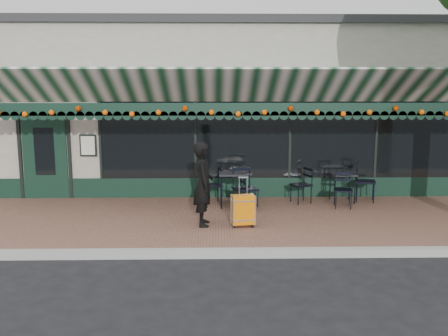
{
  "coord_description": "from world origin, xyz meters",
  "views": [
    {
      "loc": [
        -0.52,
        -7.96,
        2.88
      ],
      "look_at": [
        -0.32,
        1.6,
        1.3
      ],
      "focal_mm": 38.0,
      "sensor_mm": 36.0,
      "label": 1
    }
  ],
  "objects_px": {
    "cafe_table_a": "(343,176)",
    "chair_a_left": "(301,185)",
    "suitcase": "(243,210)",
    "woman": "(203,184)",
    "chair_a_front": "(343,190)",
    "cafe_table_b": "(233,176)",
    "chair_b_left": "(213,186)",
    "chair_a_right": "(365,182)",
    "chair_b_front": "(244,189)",
    "chair_b_right": "(249,190)"
  },
  "relations": [
    {
      "from": "cafe_table_b",
      "to": "chair_b_front",
      "type": "bearing_deg",
      "value": -58.7
    },
    {
      "from": "chair_a_right",
      "to": "chair_b_front",
      "type": "bearing_deg",
      "value": 121.07
    },
    {
      "from": "chair_b_left",
      "to": "chair_b_front",
      "type": "distance_m",
      "value": 1.01
    },
    {
      "from": "woman",
      "to": "cafe_table_b",
      "type": "height_order",
      "value": "woman"
    },
    {
      "from": "chair_b_right",
      "to": "chair_b_front",
      "type": "height_order",
      "value": "chair_b_front"
    },
    {
      "from": "suitcase",
      "to": "chair_a_left",
      "type": "bearing_deg",
      "value": 43.19
    },
    {
      "from": "cafe_table_a",
      "to": "cafe_table_b",
      "type": "xyz_separation_m",
      "value": [
        -2.71,
        -0.37,
        0.09
      ]
    },
    {
      "from": "chair_a_left",
      "to": "chair_b_front",
      "type": "distance_m",
      "value": 1.59
    },
    {
      "from": "cafe_table_b",
      "to": "chair_a_front",
      "type": "relative_size",
      "value": 0.98
    },
    {
      "from": "woman",
      "to": "chair_a_left",
      "type": "distance_m",
      "value": 3.03
    },
    {
      "from": "cafe_table_a",
      "to": "chair_a_front",
      "type": "xyz_separation_m",
      "value": [
        -0.14,
        -0.58,
        -0.23
      ]
    },
    {
      "from": "chair_a_front",
      "to": "chair_a_left",
      "type": "bearing_deg",
      "value": 159.88
    },
    {
      "from": "chair_a_front",
      "to": "chair_a_right",
      "type": "bearing_deg",
      "value": 51.04
    },
    {
      "from": "suitcase",
      "to": "chair_a_right",
      "type": "distance_m",
      "value": 3.82
    },
    {
      "from": "cafe_table_b",
      "to": "chair_b_right",
      "type": "height_order",
      "value": "cafe_table_b"
    },
    {
      "from": "chair_a_left",
      "to": "chair_b_right",
      "type": "distance_m",
      "value": 1.31
    },
    {
      "from": "suitcase",
      "to": "cafe_table_a",
      "type": "height_order",
      "value": "suitcase"
    },
    {
      "from": "suitcase",
      "to": "chair_a_left",
      "type": "distance_m",
      "value": 2.53
    },
    {
      "from": "chair_b_left",
      "to": "chair_a_front",
      "type": "bearing_deg",
      "value": 67.2
    },
    {
      "from": "cafe_table_b",
      "to": "chair_b_front",
      "type": "relative_size",
      "value": 0.83
    },
    {
      "from": "cafe_table_a",
      "to": "chair_a_front",
      "type": "distance_m",
      "value": 0.64
    },
    {
      "from": "cafe_table_a",
      "to": "chair_a_front",
      "type": "bearing_deg",
      "value": -103.24
    },
    {
      "from": "suitcase",
      "to": "chair_a_right",
      "type": "relative_size",
      "value": 1.04
    },
    {
      "from": "chair_b_front",
      "to": "chair_a_right",
      "type": "bearing_deg",
      "value": 0.86
    },
    {
      "from": "woman",
      "to": "chair_a_front",
      "type": "bearing_deg",
      "value": -68.86
    },
    {
      "from": "chair_b_front",
      "to": "chair_a_left",
      "type": "bearing_deg",
      "value": 11.57
    },
    {
      "from": "chair_a_front",
      "to": "chair_b_right",
      "type": "height_order",
      "value": "chair_a_front"
    },
    {
      "from": "suitcase",
      "to": "chair_b_front",
      "type": "bearing_deg",
      "value": 76.05
    },
    {
      "from": "suitcase",
      "to": "chair_b_left",
      "type": "relative_size",
      "value": 1.16
    },
    {
      "from": "chair_a_left",
      "to": "chair_b_left",
      "type": "distance_m",
      "value": 2.16
    },
    {
      "from": "woman",
      "to": "suitcase",
      "type": "distance_m",
      "value": 0.96
    },
    {
      "from": "woman",
      "to": "chair_a_right",
      "type": "relative_size",
      "value": 1.76
    },
    {
      "from": "suitcase",
      "to": "cafe_table_b",
      "type": "bearing_deg",
      "value": 85.2
    },
    {
      "from": "cafe_table_a",
      "to": "chair_b_left",
      "type": "height_order",
      "value": "chair_b_left"
    },
    {
      "from": "woman",
      "to": "cafe_table_b",
      "type": "bearing_deg",
      "value": -24.5
    },
    {
      "from": "chair_a_right",
      "to": "chair_a_left",
      "type": "bearing_deg",
      "value": 110.55
    },
    {
      "from": "suitcase",
      "to": "chair_a_front",
      "type": "height_order",
      "value": "suitcase"
    },
    {
      "from": "chair_a_right",
      "to": "chair_a_front",
      "type": "bearing_deg",
      "value": 147.35
    },
    {
      "from": "cafe_table_a",
      "to": "chair_b_right",
      "type": "distance_m",
      "value": 2.35
    },
    {
      "from": "woman",
      "to": "chair_a_right",
      "type": "distance_m",
      "value": 4.45
    },
    {
      "from": "chair_b_left",
      "to": "chair_b_right",
      "type": "bearing_deg",
      "value": 59.83
    },
    {
      "from": "cafe_table_a",
      "to": "chair_a_right",
      "type": "distance_m",
      "value": 0.61
    },
    {
      "from": "chair_a_front",
      "to": "chair_b_right",
      "type": "xyz_separation_m",
      "value": [
        -2.17,
        0.24,
        -0.03
      ]
    },
    {
      "from": "chair_a_right",
      "to": "chair_b_left",
      "type": "height_order",
      "value": "chair_a_right"
    },
    {
      "from": "chair_a_left",
      "to": "cafe_table_b",
      "type": "bearing_deg",
      "value": -100.55
    },
    {
      "from": "cafe_table_a",
      "to": "chair_a_left",
      "type": "bearing_deg",
      "value": -175.74
    },
    {
      "from": "cafe_table_a",
      "to": "cafe_table_b",
      "type": "distance_m",
      "value": 2.73
    },
    {
      "from": "suitcase",
      "to": "chair_a_front",
      "type": "relative_size",
      "value": 1.22
    },
    {
      "from": "cafe_table_b",
      "to": "chair_a_front",
      "type": "xyz_separation_m",
      "value": [
        2.57,
        -0.21,
        -0.32
      ]
    },
    {
      "from": "cafe_table_a",
      "to": "chair_b_right",
      "type": "xyz_separation_m",
      "value": [
        -2.31,
        -0.34,
        -0.26
      ]
    }
  ]
}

